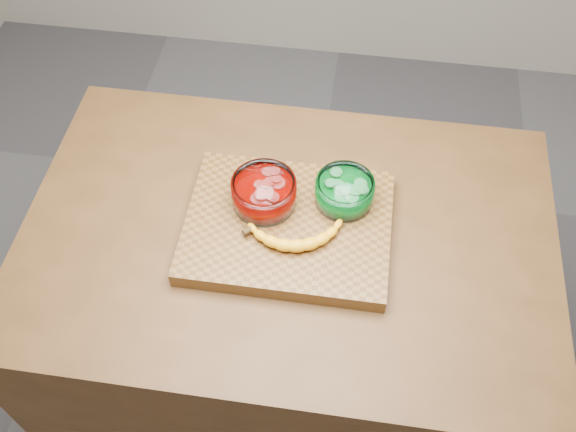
# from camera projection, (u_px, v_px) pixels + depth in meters

# --- Properties ---
(ground) EXTENTS (3.50, 3.50, 0.00)m
(ground) POSITION_uv_depth(u_px,v_px,m) (288.00, 386.00, 2.16)
(ground) COLOR #555559
(ground) RESTS_ON ground
(counter) EXTENTS (1.20, 0.80, 0.90)m
(counter) POSITION_uv_depth(u_px,v_px,m) (288.00, 324.00, 1.80)
(counter) COLOR #4F3217
(counter) RESTS_ON ground
(cutting_board) EXTENTS (0.45, 0.35, 0.04)m
(cutting_board) POSITION_uv_depth(u_px,v_px,m) (288.00, 227.00, 1.42)
(cutting_board) COLOR brown
(cutting_board) RESTS_ON counter
(bowl_red) EXTENTS (0.14, 0.14, 0.07)m
(bowl_red) POSITION_uv_depth(u_px,v_px,m) (264.00, 193.00, 1.41)
(bowl_red) COLOR white
(bowl_red) RESTS_ON cutting_board
(bowl_green) EXTENTS (0.13, 0.13, 0.06)m
(bowl_green) POSITION_uv_depth(u_px,v_px,m) (344.00, 191.00, 1.42)
(bowl_green) COLOR white
(bowl_green) RESTS_ON cutting_board
(banana) EXTENTS (0.23, 0.12, 0.03)m
(banana) POSITION_uv_depth(u_px,v_px,m) (294.00, 232.00, 1.37)
(banana) COLOR #F8AC16
(banana) RESTS_ON cutting_board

